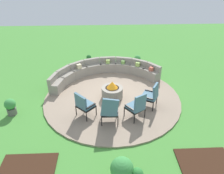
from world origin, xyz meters
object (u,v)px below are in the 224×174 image
Objects in this scene: lounge_chair_front_right at (110,110)px; lounge_chair_back_left at (137,106)px; potted_plant_0 at (89,59)px; potted_plant_2 at (137,60)px; potted_plant_4 at (122,170)px; curved_stone_bench at (103,71)px; fire_pit at (112,91)px; lounge_chair_back_right at (151,95)px; lounge_chair_front_left at (84,104)px; potted_plant_1 at (11,106)px.

lounge_chair_front_right is 1.01m from lounge_chair_back_left.
potted_plant_2 reaches higher than potted_plant_0.
lounge_chair_front_right is at bearing 95.50° from potted_plant_4.
curved_stone_bench is 10.14× the size of potted_plant_0.
fire_pit is at bearing 85.43° from lounge_chair_front_right.
lounge_chair_back_right is at bearing -90.45° from potted_plant_2.
lounge_chair_back_left reaches higher than lounge_chair_front_left.
lounge_chair_back_left is (1.91, -0.20, 0.01)m from lounge_chair_front_left.
potted_plant_1 is (-3.53, -2.80, -0.00)m from curved_stone_bench.
lounge_chair_back_right is 2.03× the size of potted_plant_0.
lounge_chair_back_left is 1.59× the size of potted_plant_1.
potted_plant_0 is (-1.16, 3.69, -0.09)m from fire_pit.
lounge_chair_front_right is 1.40× the size of potted_plant_4.
potted_plant_4 is (-1.43, -3.34, -0.15)m from lounge_chair_back_right.
potted_plant_2 is (2.69, -0.53, 0.11)m from potted_plant_0.
potted_plant_4 is (-1.46, -7.23, 0.07)m from potted_plant_2.
potted_plant_2 is (1.69, 4.83, -0.25)m from lounge_chair_front_right.
potted_plant_1 is at bearing 136.71° from lounge_chair_back_left.
lounge_chair_front_right is at bearing -79.48° from potted_plant_0.
curved_stone_bench reaches higher than potted_plant_2.
lounge_chair_front_right is 2.26× the size of potted_plant_0.
lounge_chair_back_right is (1.87, -2.60, 0.23)m from curved_stone_bench.
lounge_chair_front_right is 5.12m from potted_plant_2.
curved_stone_bench is 3.56m from lounge_chair_front_right.
fire_pit is 1.70m from lounge_chair_front_right.
curved_stone_bench is 3.22m from lounge_chair_front_left.
lounge_chair_front_right is 1.77× the size of potted_plant_2.
curved_stone_bench is 4.99× the size of lounge_chair_front_left.
potted_plant_0 is (-0.07, 4.94, -0.33)m from lounge_chair_front_left.
potted_plant_4 is (-0.76, -2.62, -0.16)m from lounge_chair_back_left.
potted_plant_0 is (-2.66, 4.42, -0.33)m from lounge_chair_back_right.
lounge_chair_front_left is 2.03× the size of potted_plant_0.
curved_stone_bench is at bearing 94.47° from lounge_chair_front_right.
potted_plant_1 is at bearing -142.97° from lounge_chair_front_left.
potted_plant_1 is at bearing 169.83° from lounge_chair_front_right.
curved_stone_bench is at bearing 63.06° from lounge_chair_back_right.
potted_plant_4 is (0.44, -5.94, 0.08)m from curved_stone_bench.
potted_plant_1 is 6.80m from potted_plant_2.
fire_pit is at bearing 92.49° from lounge_chair_front_left.
lounge_chair_front_right is at bearing 146.89° from lounge_chair_back_right.
potted_plant_0 is at bearing 59.26° from potted_plant_1.
potted_plant_2 is 7.38m from potted_plant_4.
lounge_chair_back_left reaches higher than potted_plant_1.
lounge_chair_front_left reaches higher than fire_pit.
lounge_chair_back_left reaches higher than curved_stone_bench.
lounge_chair_front_right reaches higher than potted_plant_1.
fire_pit is 1.33× the size of potted_plant_1.
potted_plant_0 is at bearing 74.16° from lounge_chair_back_left.
lounge_chair_front_right is (0.93, -0.42, 0.02)m from lounge_chair_front_left.
curved_stone_bench is 2.30m from potted_plant_2.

